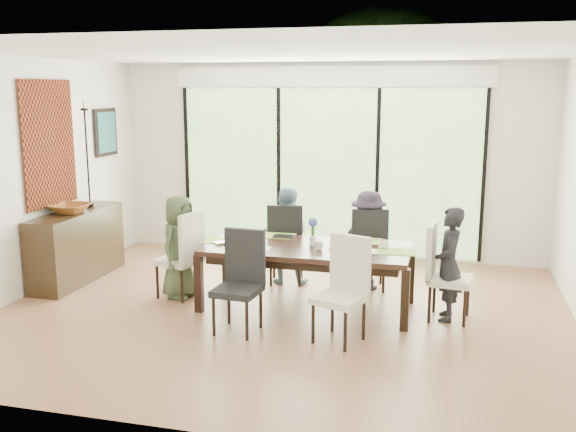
% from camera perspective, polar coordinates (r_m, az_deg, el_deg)
% --- Properties ---
extents(floor, '(6.00, 5.00, 0.01)m').
position_cam_1_polar(floor, '(6.92, -0.52, -8.58)').
color(floor, brown).
rests_on(floor, ground).
extents(ceiling, '(6.00, 5.00, 0.01)m').
position_cam_1_polar(ceiling, '(6.52, -0.56, 14.43)').
color(ceiling, white).
rests_on(ceiling, wall_back).
extents(wall_back, '(6.00, 0.02, 2.70)m').
position_cam_1_polar(wall_back, '(9.01, 3.57, 4.93)').
color(wall_back, silver).
rests_on(wall_back, floor).
extents(wall_front, '(6.00, 0.02, 2.70)m').
position_cam_1_polar(wall_front, '(4.25, -9.25, -2.46)').
color(wall_front, silver).
rests_on(wall_front, floor).
extents(wall_left, '(0.02, 5.00, 2.70)m').
position_cam_1_polar(wall_left, '(7.91, -22.17, 3.21)').
color(wall_left, white).
rests_on(wall_left, floor).
extents(glass_doors, '(4.20, 0.02, 2.30)m').
position_cam_1_polar(glass_doors, '(8.99, 3.51, 3.95)').
color(glass_doors, '#598C3F').
rests_on(glass_doors, wall_back).
extents(blinds_header, '(4.40, 0.06, 0.28)m').
position_cam_1_polar(blinds_header, '(8.91, 3.60, 12.26)').
color(blinds_header, white).
rests_on(blinds_header, wall_back).
extents(mullion_a, '(0.05, 0.04, 2.30)m').
position_cam_1_polar(mullion_a, '(9.60, -8.94, 4.30)').
color(mullion_a, black).
rests_on(mullion_a, wall_back).
extents(mullion_b, '(0.05, 0.04, 2.30)m').
position_cam_1_polar(mullion_b, '(9.14, -0.82, 4.09)').
color(mullion_b, black).
rests_on(mullion_b, wall_back).
extents(mullion_c, '(0.05, 0.04, 2.30)m').
position_cam_1_polar(mullion_c, '(8.88, 7.95, 3.77)').
color(mullion_c, black).
rests_on(mullion_c, wall_back).
extents(mullion_d, '(0.05, 0.04, 2.30)m').
position_cam_1_polar(mullion_d, '(8.84, 17.02, 3.34)').
color(mullion_d, black).
rests_on(mullion_d, wall_back).
extents(deck, '(6.00, 1.80, 0.10)m').
position_cam_1_polar(deck, '(10.12, 4.42, -2.43)').
color(deck, brown).
rests_on(deck, ground).
extents(rail_top, '(6.00, 0.08, 0.06)m').
position_cam_1_polar(rail_top, '(10.77, 5.21, 1.66)').
color(rail_top, brown).
rests_on(rail_top, deck).
extents(foliage_left, '(3.20, 3.20, 3.20)m').
position_cam_1_polar(foliage_left, '(12.04, -2.49, 6.98)').
color(foliage_left, '#14380F').
rests_on(foliage_left, ground).
extents(foliage_mid, '(4.00, 4.00, 4.00)m').
position_cam_1_polar(foliage_mid, '(12.17, 8.42, 8.61)').
color(foliage_mid, '#14380F').
rests_on(foliage_mid, ground).
extents(foliage_right, '(2.80, 2.80, 2.80)m').
position_cam_1_polar(foliage_right, '(11.36, 17.01, 5.32)').
color(foliage_right, '#14380F').
rests_on(foliage_right, ground).
extents(foliage_far, '(3.60, 3.60, 3.60)m').
position_cam_1_polar(foliage_far, '(13.01, 4.30, 8.08)').
color(foliage_far, '#14380F').
rests_on(foliage_far, ground).
extents(table_top, '(2.19, 1.00, 0.05)m').
position_cam_1_polar(table_top, '(6.89, 1.72, -2.93)').
color(table_top, black).
rests_on(table_top, floor).
extents(table_apron, '(2.01, 0.82, 0.09)m').
position_cam_1_polar(table_apron, '(6.91, 1.71, -3.59)').
color(table_apron, black).
rests_on(table_apron, floor).
extents(table_leg_fl, '(0.08, 0.08, 0.63)m').
position_cam_1_polar(table_leg_fl, '(6.90, -7.93, -5.96)').
color(table_leg_fl, black).
rests_on(table_leg_fl, floor).
extents(table_leg_fr, '(0.08, 0.08, 0.63)m').
position_cam_1_polar(table_leg_fr, '(6.43, 10.36, -7.35)').
color(table_leg_fr, black).
rests_on(table_leg_fr, floor).
extents(table_leg_bl, '(0.08, 0.08, 0.63)m').
position_cam_1_polar(table_leg_bl, '(7.67, -5.50, -4.13)').
color(table_leg_bl, black).
rests_on(table_leg_bl, floor).
extents(table_leg_br, '(0.08, 0.08, 0.63)m').
position_cam_1_polar(table_leg_br, '(7.25, 10.85, -5.21)').
color(table_leg_br, black).
rests_on(table_leg_br, floor).
extents(chair_left_end, '(0.51, 0.51, 1.00)m').
position_cam_1_polar(chair_left_end, '(7.39, -9.73, -3.34)').
color(chair_left_end, silver).
rests_on(chair_left_end, floor).
extents(chair_right_end, '(0.46, 0.46, 1.00)m').
position_cam_1_polar(chair_right_end, '(6.77, 14.24, -4.89)').
color(chair_right_end, silver).
rests_on(chair_right_end, floor).
extents(chair_far_left, '(0.48, 0.48, 1.00)m').
position_cam_1_polar(chair_far_left, '(7.83, -0.14, -2.34)').
color(chair_far_left, black).
rests_on(chair_far_left, floor).
extents(chair_far_right, '(0.49, 0.49, 1.00)m').
position_cam_1_polar(chair_far_right, '(7.65, 7.14, -2.76)').
color(chair_far_right, black).
rests_on(chair_far_right, floor).
extents(chair_near_left, '(0.46, 0.46, 1.00)m').
position_cam_1_polar(chair_near_left, '(6.25, -4.55, -5.92)').
color(chair_near_left, black).
rests_on(chair_near_left, floor).
extents(chair_near_right, '(0.54, 0.54, 1.00)m').
position_cam_1_polar(chair_near_right, '(6.02, 4.56, -6.62)').
color(chair_near_right, silver).
rests_on(chair_near_right, floor).
extents(person_left_end, '(0.45, 0.61, 1.18)m').
position_cam_1_polar(person_left_end, '(7.36, -9.61, -2.70)').
color(person_left_end, '#3D4D33').
rests_on(person_left_end, floor).
extents(person_right_end, '(0.36, 0.56, 1.18)m').
position_cam_1_polar(person_right_end, '(6.75, 14.10, -4.17)').
color(person_right_end, black).
rests_on(person_right_end, floor).
extents(person_far_left, '(0.57, 0.38, 1.18)m').
position_cam_1_polar(person_far_left, '(7.79, -0.18, -1.76)').
color(person_far_left, '#7190A4').
rests_on(person_far_left, floor).
extents(person_far_right, '(0.62, 0.47, 1.18)m').
position_cam_1_polar(person_far_right, '(7.61, 7.14, -2.17)').
color(person_far_right, '#251E2D').
rests_on(person_far_right, floor).
extents(placemat_left, '(0.40, 0.29, 0.01)m').
position_cam_1_polar(placemat_left, '(7.14, -5.74, -2.22)').
color(placemat_left, '#8BA73B').
rests_on(placemat_left, table_top).
extents(placemat_right, '(0.40, 0.29, 0.01)m').
position_cam_1_polar(placemat_right, '(6.74, 9.63, -3.13)').
color(placemat_right, '#78AD3D').
rests_on(placemat_right, table_top).
extents(placemat_far_l, '(0.40, 0.29, 0.01)m').
position_cam_1_polar(placemat_far_l, '(7.36, -1.02, -1.75)').
color(placemat_far_l, '#8DB942').
rests_on(placemat_far_l, table_top).
extents(placemat_far_r, '(0.40, 0.29, 0.01)m').
position_cam_1_polar(placemat_far_r, '(7.17, 6.72, -2.18)').
color(placemat_far_r, '#8FC546').
rests_on(placemat_far_r, table_top).
extents(placemat_paper, '(0.40, 0.29, 0.01)m').
position_cam_1_polar(placemat_paper, '(6.74, -3.41, -3.00)').
color(placemat_paper, white).
rests_on(placemat_paper, table_top).
extents(tablet_far_l, '(0.24, 0.16, 0.01)m').
position_cam_1_polar(tablet_far_l, '(7.29, -0.36, -1.81)').
color(tablet_far_l, black).
rests_on(tablet_far_l, table_top).
extents(tablet_far_r, '(0.22, 0.16, 0.01)m').
position_cam_1_polar(tablet_far_r, '(7.13, 6.27, -2.20)').
color(tablet_far_r, black).
rests_on(tablet_far_r, table_top).
extents(papers, '(0.27, 0.20, 0.00)m').
position_cam_1_polar(papers, '(6.72, 7.47, -3.13)').
color(papers, white).
rests_on(papers, table_top).
extents(platter_base, '(0.24, 0.24, 0.02)m').
position_cam_1_polar(platter_base, '(6.74, -3.42, -2.89)').
color(platter_base, white).
rests_on(platter_base, table_top).
extents(platter_snacks, '(0.18, 0.18, 0.01)m').
position_cam_1_polar(platter_snacks, '(6.73, -3.42, -2.75)').
color(platter_snacks, '#CA6317').
rests_on(platter_snacks, table_top).
extents(vase, '(0.07, 0.07, 0.11)m').
position_cam_1_polar(vase, '(6.90, 2.22, -2.19)').
color(vase, silver).
rests_on(vase, table_top).
extents(hyacinth_stems, '(0.04, 0.04, 0.15)m').
position_cam_1_polar(hyacinth_stems, '(6.88, 2.23, -1.31)').
color(hyacinth_stems, '#337226').
rests_on(hyacinth_stems, table_top).
extents(hyacinth_blooms, '(0.10, 0.10, 0.10)m').
position_cam_1_polar(hyacinth_blooms, '(6.86, 2.23, -0.57)').
color(hyacinth_blooms, '#434DA9').
rests_on(hyacinth_blooms, table_top).
extents(laptop, '(0.35, 0.35, 0.02)m').
position_cam_1_polar(laptop, '(7.01, -5.26, -2.38)').
color(laptop, silver).
rests_on(laptop, table_top).
extents(cup_a, '(0.14, 0.14, 0.09)m').
position_cam_1_polar(cup_a, '(7.19, -3.47, -1.75)').
color(cup_a, white).
rests_on(cup_a, table_top).
extents(cup_b, '(0.12, 0.12, 0.08)m').
position_cam_1_polar(cup_b, '(6.75, 2.78, -2.64)').
color(cup_b, white).
rests_on(cup_b, table_top).
extents(cup_c, '(0.13, 0.13, 0.09)m').
position_cam_1_polar(cup_c, '(6.84, 8.46, -2.53)').
color(cup_c, white).
rests_on(cup_c, table_top).
extents(book, '(0.17, 0.22, 0.02)m').
position_cam_1_polar(book, '(6.88, 3.85, -2.66)').
color(book, white).
rests_on(book, table_top).
extents(sideboard, '(0.43, 1.54, 0.87)m').
position_cam_1_polar(sideboard, '(8.34, -18.24, -2.55)').
color(sideboard, black).
rests_on(sideboard, floor).
extents(bowl, '(0.46, 0.46, 0.11)m').
position_cam_1_polar(bowl, '(8.16, -18.83, 0.63)').
color(bowl, brown).
rests_on(bowl, sideboard).
extents(candlestick_base, '(0.10, 0.10, 0.04)m').
position_cam_1_polar(candlestick_base, '(8.54, -17.18, 0.93)').
color(candlestick_base, black).
rests_on(candlestick_base, sideboard).
extents(candlestick_shaft, '(0.02, 0.02, 1.20)m').
position_cam_1_polar(candlestick_shaft, '(8.46, -17.42, 4.97)').
color(candlestick_shaft, black).
rests_on(candlestick_shaft, sideboard).
extents(candlestick_pan, '(0.10, 0.10, 0.03)m').
position_cam_1_polar(candlestick_pan, '(8.42, -17.66, 9.01)').
color(candlestick_pan, black).
rests_on(candlestick_pan, sideboard).
extents(candle, '(0.03, 0.03, 0.10)m').
position_cam_1_polar(candle, '(8.42, -17.68, 9.40)').
color(candle, silver).
rests_on(candle, sideboard).
extents(tapestry, '(0.02, 1.00, 1.50)m').
position_cam_1_polar(tapestry, '(8.17, -20.47, 6.04)').
color(tapestry, maroon).
rests_on(tapestry, wall_left).
extents(art_frame, '(0.03, 0.55, 0.65)m').
position_cam_1_polar(art_frame, '(9.26, -15.91, 7.17)').
color(art_frame, black).
rests_on(art_frame, wall_left).
extents(art_canvas, '(0.01, 0.45, 0.55)m').
position_cam_1_polar(art_canvas, '(9.25, -15.80, 7.18)').
color(art_canvas, '#1A4F56').
rests_on(art_canvas, wall_left).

